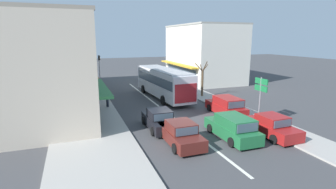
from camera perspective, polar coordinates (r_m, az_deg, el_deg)
The scene contains 19 objects.
ground_plane at distance 21.73m, azimuth 1.61°, elevation -5.37°, with size 140.00×140.00×0.00m, color #3F3F42.
lane_centre_line at distance 25.34m, azimuth -1.73°, elevation -2.80°, with size 0.20×28.00×0.01m, color silver.
sidewalk_left at distance 26.08m, azimuth -17.52°, elevation -2.79°, with size 5.20×44.00×0.14m, color #A39E96.
kerb_right at distance 29.53m, azimuth 8.51°, elevation -0.65°, with size 2.80×44.00×0.12m, color #A39E96.
shopfront_corner_near at distance 21.36m, azimuth -26.76°, elevation 4.60°, with size 9.00×8.72×8.44m.
shopfront_mid_block at distance 30.13m, azimuth -24.89°, elevation 5.86°, with size 8.73×8.23×7.65m.
shopfront_far_end at distance 38.31m, azimuth -23.90°, elevation 6.43°, with size 8.83×7.85×6.80m.
building_right_far at distance 41.35m, azimuth 7.66°, elevation 8.92°, with size 8.63×13.31×8.55m.
city_bus at distance 29.01m, azimuth -1.00°, elevation 2.91°, with size 3.19×10.98×3.23m.
sedan_queue_gap_filler at distance 19.32m, azimuth -1.88°, elevation -5.58°, with size 1.96×4.23×1.47m.
wagon_behind_bus_mid at distance 18.01m, azimuth 13.90°, elevation -7.01°, with size 1.97×4.51×1.58m.
sedan_adjacent_lane_trail at distance 16.65m, azimuth 2.72°, elevation -8.55°, with size 1.90×4.20×1.47m.
parked_sedan_kerb_front at distance 19.28m, azimuth 21.50°, elevation -6.49°, with size 1.96×4.23×1.47m.
parked_wagon_kerb_second at distance 23.41m, azimuth 12.56°, elevation -2.48°, with size 2.04×4.55×1.58m.
traffic_light_downstreet at distance 38.19m, azimuth -14.72°, elevation 6.23°, with size 0.33×0.24×4.20m.
directional_road_sign at distance 21.50m, azimuth 19.55°, elevation 1.16°, with size 0.10×1.40×3.60m.
street_tree_right at distance 29.66m, azimuth 7.49°, elevation 3.03°, with size 1.64×1.68×4.12m.
pedestrian_with_handbag_near at distance 25.44m, azimuth -13.12°, elevation -0.59°, with size 0.48×0.62×1.63m.
pedestrian_browsing_midblock at distance 29.05m, azimuth -14.71°, elevation 0.89°, with size 0.64×0.45×1.63m.
Camera 1 is at (-7.68, -19.24, 6.56)m, focal length 28.00 mm.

